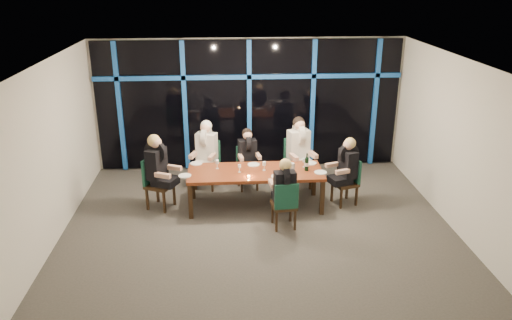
{
  "coord_description": "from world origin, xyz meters",
  "views": [
    {
      "loc": [
        -0.58,
        -8.1,
        4.38
      ],
      "look_at": [
        0.0,
        0.6,
        1.05
      ],
      "focal_mm": 35.0,
      "sensor_mm": 36.0,
      "label": 1
    }
  ],
  "objects_px": {
    "diner_far_right": "(299,143)",
    "diner_near_mid": "(284,183)",
    "chair_end_left": "(156,180)",
    "water_pitcher": "(291,168)",
    "dining_table": "(255,174)",
    "chair_end_right": "(349,179)",
    "chair_far_left": "(208,161)",
    "chair_far_right": "(297,160)",
    "diner_far_left": "(206,145)",
    "chair_near_mid": "(285,203)",
    "wine_bottle": "(307,164)",
    "diner_end_right": "(346,162)",
    "diner_end_left": "(158,161)",
    "diner_far_mid": "(248,150)",
    "chair_far_mid": "(247,165)"
  },
  "relations": [
    {
      "from": "dining_table",
      "to": "chair_end_left",
      "type": "height_order",
      "value": "chair_end_left"
    },
    {
      "from": "diner_far_mid",
      "to": "diner_end_right",
      "type": "xyz_separation_m",
      "value": [
        1.88,
        -0.87,
        0.03
      ]
    },
    {
      "from": "chair_near_mid",
      "to": "diner_far_right",
      "type": "relative_size",
      "value": 0.88
    },
    {
      "from": "chair_end_left",
      "to": "water_pitcher",
      "type": "relative_size",
      "value": 5.1
    },
    {
      "from": "chair_end_left",
      "to": "diner_far_mid",
      "type": "distance_m",
      "value": 2.01
    },
    {
      "from": "dining_table",
      "to": "chair_end_right",
      "type": "xyz_separation_m",
      "value": [
        1.85,
        0.02,
        -0.16
      ]
    },
    {
      "from": "chair_near_mid",
      "to": "water_pitcher",
      "type": "xyz_separation_m",
      "value": [
        0.21,
        0.81,
        0.34
      ]
    },
    {
      "from": "chair_end_left",
      "to": "diner_far_right",
      "type": "relative_size",
      "value": 0.99
    },
    {
      "from": "chair_far_mid",
      "to": "water_pitcher",
      "type": "xyz_separation_m",
      "value": [
        0.79,
        -1.1,
        0.35
      ]
    },
    {
      "from": "chair_far_left",
      "to": "diner_far_mid",
      "type": "height_order",
      "value": "diner_far_mid"
    },
    {
      "from": "diner_end_right",
      "to": "wine_bottle",
      "type": "bearing_deg",
      "value": -105.06
    },
    {
      "from": "water_pitcher",
      "to": "diner_end_left",
      "type": "bearing_deg",
      "value": -163.01
    },
    {
      "from": "diner_near_mid",
      "to": "diner_end_left",
      "type": "bearing_deg",
      "value": -28.69
    },
    {
      "from": "chair_far_left",
      "to": "wine_bottle",
      "type": "height_order",
      "value": "wine_bottle"
    },
    {
      "from": "diner_far_right",
      "to": "diner_near_mid",
      "type": "xyz_separation_m",
      "value": [
        -0.52,
        -1.75,
        -0.14
      ]
    },
    {
      "from": "chair_far_right",
      "to": "chair_end_left",
      "type": "relative_size",
      "value": 1.04
    },
    {
      "from": "chair_near_mid",
      "to": "diner_end_left",
      "type": "distance_m",
      "value": 2.58
    },
    {
      "from": "diner_end_right",
      "to": "water_pitcher",
      "type": "distance_m",
      "value": 1.11
    },
    {
      "from": "chair_far_left",
      "to": "chair_far_right",
      "type": "height_order",
      "value": "chair_far_right"
    },
    {
      "from": "chair_far_left",
      "to": "chair_end_right",
      "type": "relative_size",
      "value": 1.07
    },
    {
      "from": "diner_end_right",
      "to": "water_pitcher",
      "type": "bearing_deg",
      "value": -100.49
    },
    {
      "from": "chair_end_left",
      "to": "diner_far_left",
      "type": "relative_size",
      "value": 1.04
    },
    {
      "from": "chair_end_left",
      "to": "water_pitcher",
      "type": "distance_m",
      "value": 2.64
    },
    {
      "from": "diner_far_left",
      "to": "diner_far_right",
      "type": "xyz_separation_m",
      "value": [
        1.95,
        -0.12,
        0.05
      ]
    },
    {
      "from": "chair_near_mid",
      "to": "diner_far_right",
      "type": "height_order",
      "value": "diner_far_right"
    },
    {
      "from": "chair_far_right",
      "to": "diner_end_left",
      "type": "distance_m",
      "value": 2.97
    },
    {
      "from": "diner_near_mid",
      "to": "water_pitcher",
      "type": "bearing_deg",
      "value": -113.13
    },
    {
      "from": "chair_end_right",
      "to": "wine_bottle",
      "type": "relative_size",
      "value": 2.67
    },
    {
      "from": "chair_far_left",
      "to": "diner_far_right",
      "type": "height_order",
      "value": "diner_far_right"
    },
    {
      "from": "chair_far_right",
      "to": "wine_bottle",
      "type": "distance_m",
      "value": 1.04
    },
    {
      "from": "dining_table",
      "to": "diner_near_mid",
      "type": "relative_size",
      "value": 2.93
    },
    {
      "from": "chair_far_right",
      "to": "chair_end_left",
      "type": "xyz_separation_m",
      "value": [
        -2.89,
        -0.85,
        -0.02
      ]
    },
    {
      "from": "diner_far_right",
      "to": "water_pitcher",
      "type": "relative_size",
      "value": 5.16
    },
    {
      "from": "diner_far_left",
      "to": "diner_end_left",
      "type": "height_order",
      "value": "diner_end_left"
    },
    {
      "from": "chair_near_mid",
      "to": "diner_near_mid",
      "type": "height_order",
      "value": "diner_near_mid"
    },
    {
      "from": "diner_far_mid",
      "to": "wine_bottle",
      "type": "distance_m",
      "value": 1.43
    },
    {
      "from": "diner_far_left",
      "to": "chair_far_right",
      "type": "bearing_deg",
      "value": 18.3
    },
    {
      "from": "diner_end_left",
      "to": "wine_bottle",
      "type": "distance_m",
      "value": 2.85
    },
    {
      "from": "dining_table",
      "to": "chair_far_right",
      "type": "distance_m",
      "value": 1.35
    },
    {
      "from": "chair_end_right",
      "to": "diner_end_right",
      "type": "relative_size",
      "value": 1.03
    },
    {
      "from": "chair_end_right",
      "to": "water_pitcher",
      "type": "distance_m",
      "value": 1.23
    },
    {
      "from": "chair_end_left",
      "to": "diner_far_left",
      "type": "bearing_deg",
      "value": -22.83
    },
    {
      "from": "diner_far_left",
      "to": "water_pitcher",
      "type": "distance_m",
      "value": 2.0
    },
    {
      "from": "chair_end_right",
      "to": "diner_far_right",
      "type": "height_order",
      "value": "diner_far_right"
    },
    {
      "from": "chair_end_right",
      "to": "wine_bottle",
      "type": "xyz_separation_m",
      "value": [
        -0.86,
        -0.07,
        0.36
      ]
    },
    {
      "from": "chair_end_left",
      "to": "chair_end_right",
      "type": "xyz_separation_m",
      "value": [
        3.79,
        -0.08,
        -0.05
      ]
    },
    {
      "from": "chair_end_right",
      "to": "chair_near_mid",
      "type": "relative_size",
      "value": 1.03
    },
    {
      "from": "diner_far_mid",
      "to": "wine_bottle",
      "type": "relative_size",
      "value": 2.5
    },
    {
      "from": "diner_far_right",
      "to": "diner_end_right",
      "type": "bearing_deg",
      "value": -63.56
    },
    {
      "from": "chair_end_left",
      "to": "wine_bottle",
      "type": "distance_m",
      "value": 2.95
    }
  ]
}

